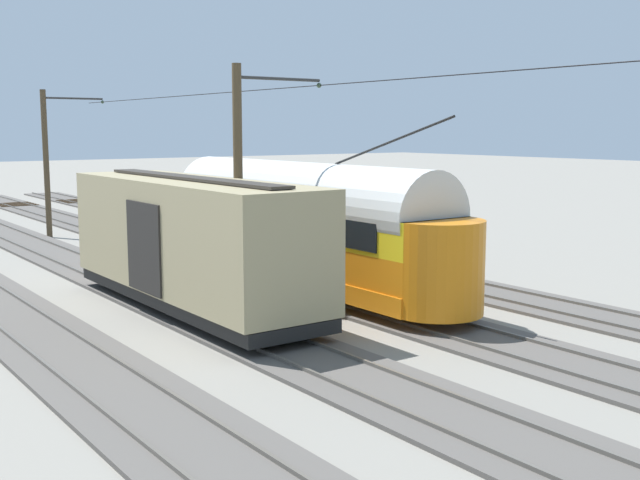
# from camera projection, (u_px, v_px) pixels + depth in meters

# --- Properties ---
(ground_plane) EXTENTS (220.00, 220.00, 0.00)m
(ground_plane) POSITION_uv_depth(u_px,v_px,m) (176.00, 274.00, 29.15)
(ground_plane) COLOR gray
(track_streetcar_siding) EXTENTS (2.80, 80.00, 0.18)m
(track_streetcar_siding) POSITION_uv_depth(u_px,v_px,m) (319.00, 255.00, 33.33)
(track_streetcar_siding) COLOR #56514C
(track_streetcar_siding) RESTS_ON ground
(track_adjacent_siding) EXTENTS (2.80, 80.00, 0.18)m
(track_adjacent_siding) POSITION_uv_depth(u_px,v_px,m) (225.00, 266.00, 30.70)
(track_adjacent_siding) COLOR #56514C
(track_adjacent_siding) RESTS_ON ground
(track_third_siding) EXTENTS (2.80, 80.00, 0.18)m
(track_third_siding) POSITION_uv_depth(u_px,v_px,m) (115.00, 278.00, 28.08)
(track_third_siding) COLOR #56514C
(track_third_siding) RESTS_ON ground
(vintage_streetcar) EXTENTS (2.65, 15.61, 5.57)m
(vintage_streetcar) POSITION_uv_depth(u_px,v_px,m) (300.00, 223.00, 26.21)
(vintage_streetcar) COLOR orange
(vintage_streetcar) RESTS_ON ground
(coach_adjacent) EXTENTS (2.96, 11.01, 3.85)m
(coach_adjacent) POSITION_uv_depth(u_px,v_px,m) (191.00, 240.00, 22.83)
(coach_adjacent) COLOR tan
(coach_adjacent) RESTS_ON ground
(catenary_pole_foreground) EXTENTS (3.21, 0.28, 7.30)m
(catenary_pole_foreground) POSITION_uv_depth(u_px,v_px,m) (48.00, 161.00, 38.64)
(catenary_pole_foreground) COLOR #4C3D28
(catenary_pole_foreground) RESTS_ON ground
(catenary_pole_mid_near) EXTENTS (3.21, 0.28, 7.30)m
(catenary_pole_mid_near) POSITION_uv_depth(u_px,v_px,m) (241.00, 181.00, 23.44)
(catenary_pole_mid_near) COLOR #4C3D28
(catenary_pole_mid_near) RESTS_ON ground
(overhead_wire_run) EXTENTS (3.01, 60.83, 0.18)m
(overhead_wire_run) POSITION_uv_depth(u_px,v_px,m) (538.00, 68.00, 17.78)
(overhead_wire_run) COLOR black
(overhead_wire_run) RESTS_ON ground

